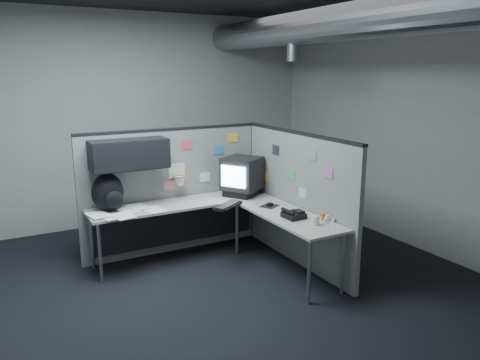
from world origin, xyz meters
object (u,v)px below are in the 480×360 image
phone (293,215)px  backpack (108,193)px  desk (210,215)px  keyboard (228,205)px  monitor (242,176)px

phone → backpack: 2.15m
desk → keyboard: bearing=-45.2°
desk → phone: 1.10m
backpack → phone: bearing=-30.2°
desk → monitor: bearing=22.3°
desk → monitor: monitor is taller
phone → backpack: size_ratio=0.52×
keyboard → monitor: bearing=55.7°
desk → phone: (0.61, -0.90, 0.16)m
desk → keyboard: keyboard is taller
monitor → backpack: bearing=-170.9°
desk → phone: size_ratio=9.91×
phone → backpack: bearing=152.2°
monitor → keyboard: (-0.42, -0.41, -0.24)m
monitor → backpack: 1.72m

